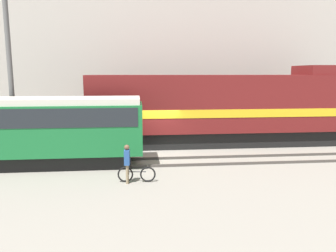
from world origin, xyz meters
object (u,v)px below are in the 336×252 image
at_px(bicycle, 137,174).
at_px(person, 127,160).
at_px(streetcar, 38,128).
at_px(freight_locomotive, 222,108).
at_px(utility_pole_left, 10,70).

relative_size(bicycle, person, 0.98).
xyz_separation_m(streetcar, bicycle, (4.85, -2.88, -1.63)).
bearing_deg(bicycle, freight_locomotive, 51.50).
bearing_deg(freight_locomotive, bicycle, -128.50).
relative_size(person, utility_pole_left, 0.17).
relative_size(streetcar, person, 6.14).
relative_size(streetcar, bicycle, 6.27).
bearing_deg(streetcar, utility_pole_left, 131.89).
bearing_deg(utility_pole_left, freight_locomotive, 9.51).
height_order(streetcar, person, streetcar).
xyz_separation_m(freight_locomotive, bicycle, (-5.56, -6.99, -2.05)).
bearing_deg(utility_pole_left, bicycle, -36.41).
xyz_separation_m(freight_locomotive, streetcar, (-10.40, -4.10, -0.42)).
height_order(streetcar, bicycle, streetcar).
bearing_deg(freight_locomotive, utility_pole_left, -170.49).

